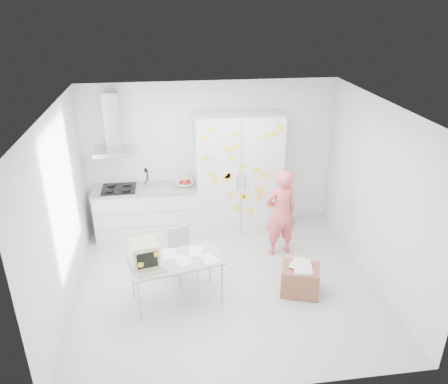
{
  "coord_description": "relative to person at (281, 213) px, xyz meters",
  "views": [
    {
      "loc": [
        -0.78,
        -5.43,
        4.04
      ],
      "look_at": [
        0.07,
        0.73,
        1.2
      ],
      "focal_mm": 35.0,
      "sensor_mm": 36.0,
      "label": 1
    }
  ],
  "objects": [
    {
      "name": "desk",
      "position": [
        -2.02,
        -1.08,
        0.01
      ],
      "size": [
        1.38,
        0.9,
        1.02
      ],
      "rotation": [
        0.0,
        0.0,
        0.22
      ],
      "color": "#A5AAB0",
      "rests_on": "ground"
    },
    {
      "name": "counter_run",
      "position": [
        -2.21,
        0.95,
        -0.28
      ],
      "size": [
        1.84,
        0.63,
        1.28
      ],
      "color": "white",
      "rests_on": "ground"
    },
    {
      "name": "person",
      "position": [
        0.0,
        0.0,
        0.0
      ],
      "size": [
        0.61,
        0.46,
        1.51
      ],
      "primitive_type": "imported",
      "rotation": [
        0.0,
        0.0,
        3.33
      ],
      "color": "#EC5B64",
      "rests_on": "ground"
    },
    {
      "name": "range_hood",
      "position": [
        -2.66,
        1.09,
        1.2
      ],
      "size": [
        0.7,
        0.48,
        1.01
      ],
      "color": "silver",
      "rests_on": "walls"
    },
    {
      "name": "ceiling",
      "position": [
        -1.01,
        -0.75,
        1.94
      ],
      "size": [
        4.5,
        4.0,
        0.02
      ],
      "primitive_type": "cube",
      "color": "white",
      "rests_on": "walls"
    },
    {
      "name": "walls",
      "position": [
        -1.01,
        -0.03,
        0.59
      ],
      "size": [
        4.52,
        4.01,
        2.7
      ],
      "color": "white",
      "rests_on": "ground"
    },
    {
      "name": "floor",
      "position": [
        -1.01,
        -0.75,
        -0.77
      ],
      "size": [
        4.5,
        4.0,
        0.02
      ],
      "primitive_type": "cube",
      "color": "silver",
      "rests_on": "ground"
    },
    {
      "name": "chair",
      "position": [
        -1.66,
        -0.48,
        -0.28
      ],
      "size": [
        0.49,
        0.49,
        0.83
      ],
      "rotation": [
        0.0,
        0.0,
        0.41
      ],
      "color": "#B6B6B4",
      "rests_on": "ground"
    },
    {
      "name": "cardboard_box",
      "position": [
        0.03,
        -1.11,
        -0.53
      ],
      "size": [
        0.65,
        0.58,
        0.47
      ],
      "rotation": [
        0.0,
        0.0,
        -0.33
      ],
      "color": "#93583F",
      "rests_on": "ground"
    },
    {
      "name": "tall_cabinet",
      "position": [
        -0.56,
        0.92,
        0.34
      ],
      "size": [
        1.5,
        0.68,
        2.2
      ],
      "color": "silver",
      "rests_on": "ground"
    }
  ]
}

